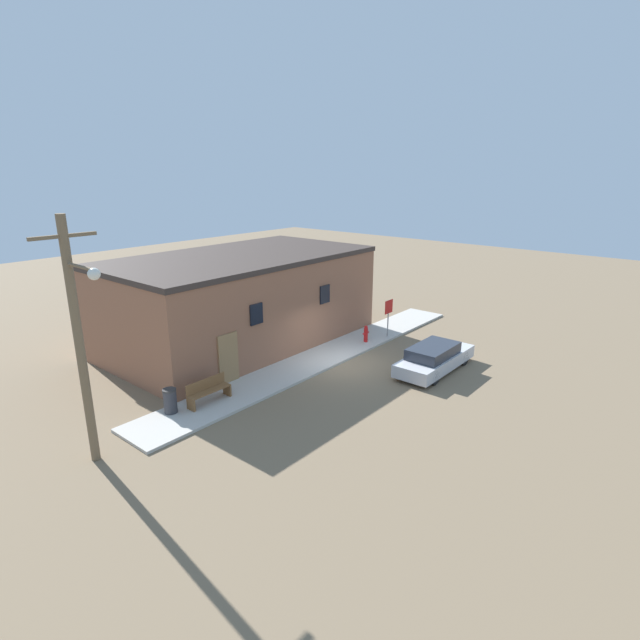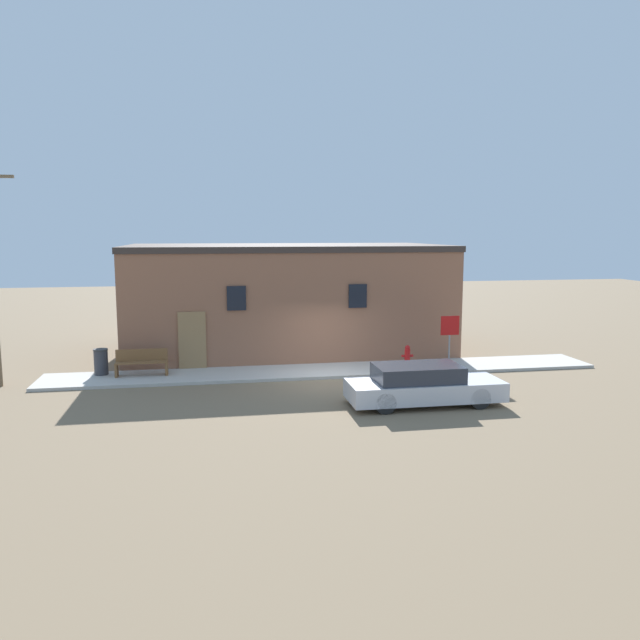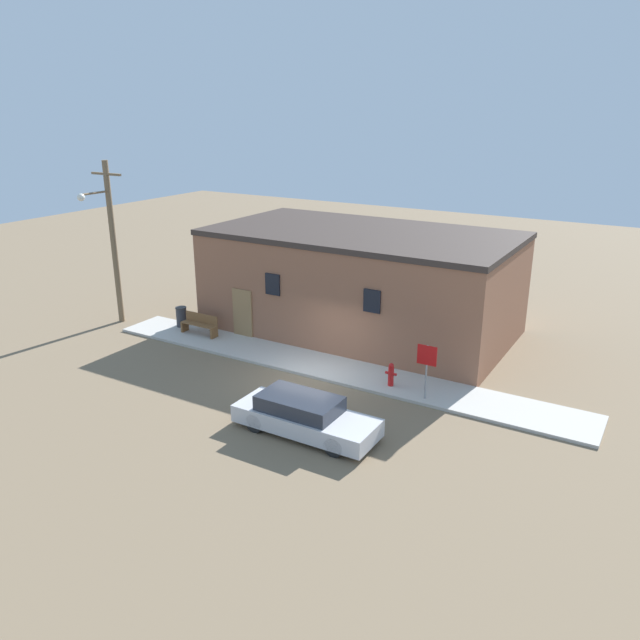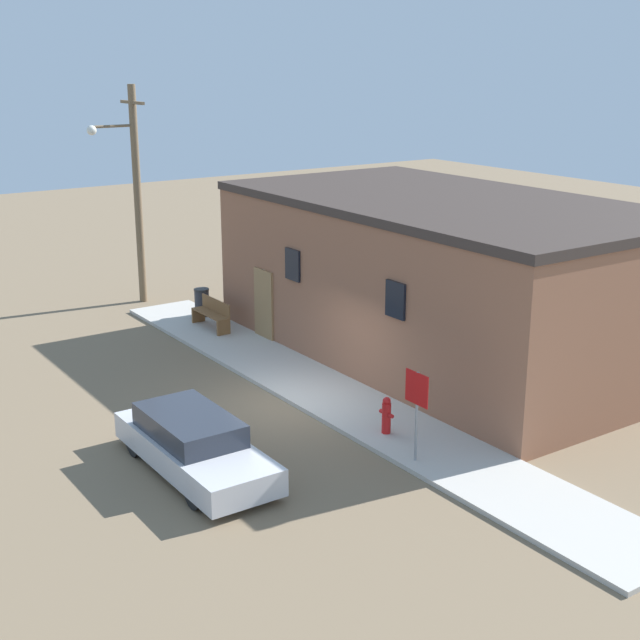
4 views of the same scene
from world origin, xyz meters
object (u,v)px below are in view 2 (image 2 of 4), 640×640
Objects in this scene: stop_sign at (450,332)px; trash_bin at (101,362)px; fire_hydrant at (407,357)px; bench at (142,362)px; parked_car at (423,385)px.

stop_sign is 2.15× the size of trash_bin.
fire_hydrant is 0.44× the size of stop_sign.
stop_sign is at bearing -6.23° from trash_bin.
stop_sign reaches higher than trash_bin.
parked_car is at bearing -30.05° from bench.
bench is (-9.47, 0.60, 0.03)m from fire_hydrant.
bench is 1.93× the size of trash_bin.
parked_car reaches higher than bench.
trash_bin is at bearing 151.94° from parked_car.
trash_bin is 11.26m from parked_car.
parked_car is (8.52, -4.93, 0.01)m from bench.
bench is at bearing -14.52° from trash_bin.
fire_hydrant is 1.78m from stop_sign.
stop_sign is at bearing -5.14° from bench.
parked_car reaches higher than trash_bin.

